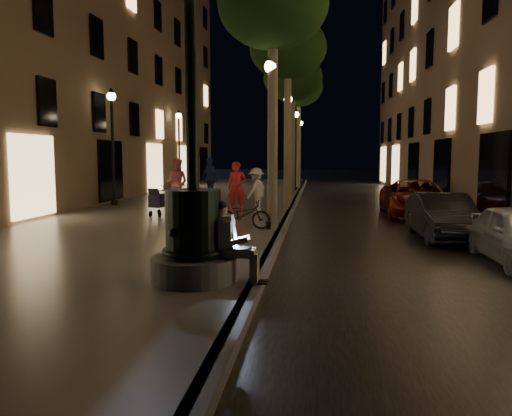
# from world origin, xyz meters

# --- Properties ---
(ground) EXTENTS (120.00, 120.00, 0.00)m
(ground) POSITION_xyz_m (0.00, 15.00, 0.00)
(ground) COLOR black
(ground) RESTS_ON ground
(cobble_lane) EXTENTS (6.00, 45.00, 0.02)m
(cobble_lane) POSITION_xyz_m (3.00, 15.00, 0.01)
(cobble_lane) COLOR black
(cobble_lane) RESTS_ON ground
(promenade) EXTENTS (8.00, 45.00, 0.20)m
(promenade) POSITION_xyz_m (-4.00, 15.00, 0.10)
(promenade) COLOR #615C55
(promenade) RESTS_ON ground
(curb_strip) EXTENTS (0.25, 45.00, 0.20)m
(curb_strip) POSITION_xyz_m (0.00, 15.00, 0.10)
(curb_strip) COLOR #59595B
(curb_strip) RESTS_ON ground
(building_left) EXTENTS (8.00, 36.00, 15.00)m
(building_left) POSITION_xyz_m (-12.00, 18.00, 7.50)
(building_left) COLOR brown
(building_left) RESTS_ON ground
(fountain_lamppost) EXTENTS (1.40, 1.40, 5.21)m
(fountain_lamppost) POSITION_xyz_m (-1.00, 2.00, 1.21)
(fountain_lamppost) COLOR #59595B
(fountain_lamppost) RESTS_ON promenade
(seated_man_laptop) EXTENTS (0.95, 0.32, 1.32)m
(seated_man_laptop) POSITION_xyz_m (-0.39, 2.00, 0.90)
(seated_man_laptop) COLOR gray
(seated_man_laptop) RESTS_ON promenade
(tree_near) EXTENTS (3.00, 3.00, 7.30)m
(tree_near) POSITION_xyz_m (-0.25, 8.00, 6.24)
(tree_near) COLOR #6B604C
(tree_near) RESTS_ON promenade
(tree_second) EXTENTS (3.00, 3.00, 7.40)m
(tree_second) POSITION_xyz_m (-0.20, 14.00, 6.33)
(tree_second) COLOR #6B604C
(tree_second) RESTS_ON promenade
(tree_third) EXTENTS (3.00, 3.00, 7.20)m
(tree_third) POSITION_xyz_m (-0.30, 20.00, 6.14)
(tree_third) COLOR #6B604C
(tree_third) RESTS_ON promenade
(tree_far) EXTENTS (3.00, 3.00, 7.50)m
(tree_far) POSITION_xyz_m (-0.22, 26.00, 6.43)
(tree_far) COLOR #6B604C
(tree_far) RESTS_ON promenade
(lamp_curb_a) EXTENTS (0.36, 0.36, 4.81)m
(lamp_curb_a) POSITION_xyz_m (-0.30, 8.00, 3.24)
(lamp_curb_a) COLOR black
(lamp_curb_a) RESTS_ON promenade
(lamp_curb_b) EXTENTS (0.36, 0.36, 4.81)m
(lamp_curb_b) POSITION_xyz_m (-0.30, 16.00, 3.24)
(lamp_curb_b) COLOR black
(lamp_curb_b) RESTS_ON promenade
(lamp_curb_c) EXTENTS (0.36, 0.36, 4.81)m
(lamp_curb_c) POSITION_xyz_m (-0.30, 24.00, 3.24)
(lamp_curb_c) COLOR black
(lamp_curb_c) RESTS_ON promenade
(lamp_curb_d) EXTENTS (0.36, 0.36, 4.81)m
(lamp_curb_d) POSITION_xyz_m (-0.30, 32.00, 3.24)
(lamp_curb_d) COLOR black
(lamp_curb_d) RESTS_ON promenade
(lamp_left_b) EXTENTS (0.36, 0.36, 4.81)m
(lamp_left_b) POSITION_xyz_m (-7.40, 14.00, 3.24)
(lamp_left_b) COLOR black
(lamp_left_b) RESTS_ON promenade
(lamp_left_c) EXTENTS (0.36, 0.36, 4.81)m
(lamp_left_c) POSITION_xyz_m (-7.40, 24.00, 3.24)
(lamp_left_c) COLOR black
(lamp_left_c) RESTS_ON promenade
(stroller) EXTENTS (0.57, 1.04, 1.05)m
(stroller) POSITION_xyz_m (-4.33, 10.48, 0.72)
(stroller) COLOR black
(stroller) RESTS_ON promenade
(car_second) EXTENTS (1.39, 3.78, 1.24)m
(car_second) POSITION_xyz_m (4.33, 7.93, 0.62)
(car_second) COLOR black
(car_second) RESTS_ON ground
(car_third) EXTENTS (2.41, 4.97, 1.36)m
(car_third) POSITION_xyz_m (4.61, 13.00, 0.68)
(car_third) COLOR maroon
(car_third) RESTS_ON ground
(pedestrian_red) EXTENTS (0.76, 0.60, 1.83)m
(pedestrian_red) POSITION_xyz_m (-1.84, 11.64, 1.12)
(pedestrian_red) COLOR red
(pedestrian_red) RESTS_ON promenade
(pedestrian_pink) EXTENTS (1.04, 0.87, 1.93)m
(pedestrian_pink) POSITION_xyz_m (-4.58, 13.52, 1.17)
(pedestrian_pink) COLOR #DC7483
(pedestrian_pink) RESTS_ON promenade
(pedestrian_white) EXTENTS (0.98, 1.19, 1.60)m
(pedestrian_white) POSITION_xyz_m (-1.20, 12.05, 1.00)
(pedestrian_white) COLOR white
(pedestrian_white) RESTS_ON promenade
(pedestrian_blue) EXTENTS (1.18, 1.12, 1.96)m
(pedestrian_blue) POSITION_xyz_m (-4.10, 17.49, 1.18)
(pedestrian_blue) COLOR navy
(pedestrian_blue) RESTS_ON promenade
(bicycle) EXTENTS (1.56, 0.63, 0.81)m
(bicycle) POSITION_xyz_m (-1.06, 7.91, 0.60)
(bicycle) COLOR black
(bicycle) RESTS_ON promenade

